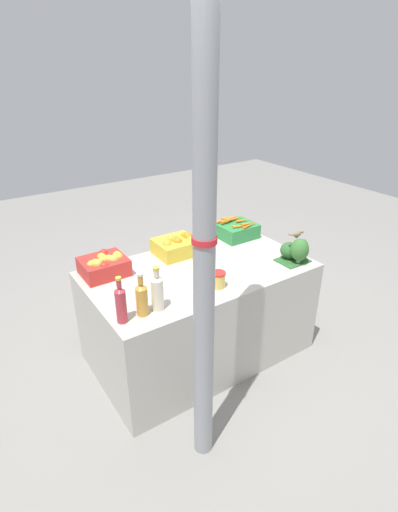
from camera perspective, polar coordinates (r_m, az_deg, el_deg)
ground_plane at (r=3.26m, az=-0.00°, el=-13.37°), size 10.00×10.00×0.00m
market_table at (r=3.04m, az=-0.00°, el=-7.98°), size 1.58×0.92×0.74m
support_pole at (r=1.80m, az=0.77°, el=2.14°), size 0.12×0.12×2.69m
apple_crate at (r=2.82m, az=-13.38°, el=-1.24°), size 0.30×0.27×0.15m
orange_crate at (r=3.05m, az=-3.22°, el=1.56°), size 0.30×0.27×0.15m
carrot_crate at (r=3.36m, az=5.37°, el=3.79°), size 0.30×0.27×0.16m
broccoli_pile at (r=3.00m, az=13.76°, el=0.80°), size 0.22×0.22×0.19m
juice_bottle_ruby at (r=2.28m, az=-11.10°, el=-6.67°), size 0.06×0.06×0.29m
juice_bottle_amber at (r=2.32m, az=-8.18°, el=-5.96°), size 0.07×0.07×0.27m
juice_bottle_cloudy at (r=2.36m, az=-5.98°, el=-5.10°), size 0.07×0.07×0.28m
pickle_jar at (r=2.61m, az=2.74°, el=-3.38°), size 0.10×0.10×0.11m
sparrow_bird at (r=2.96m, az=13.89°, el=3.10°), size 0.14×0.05×0.05m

